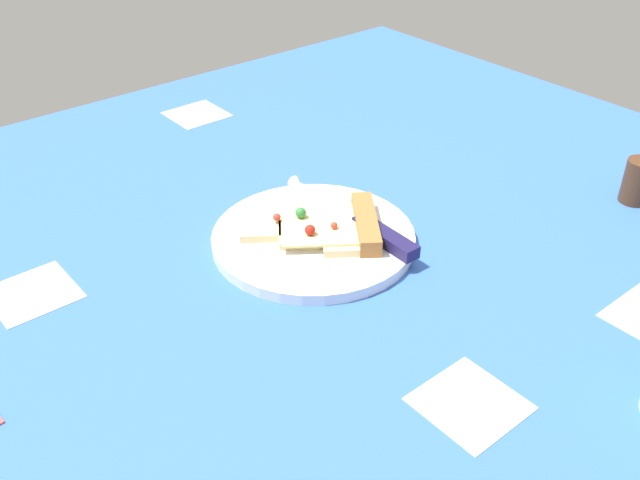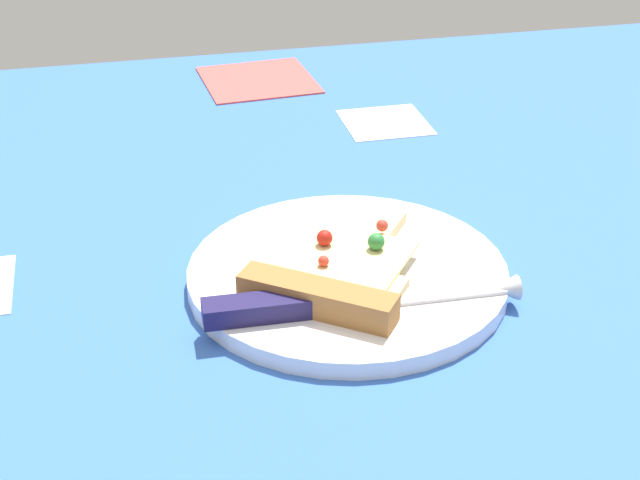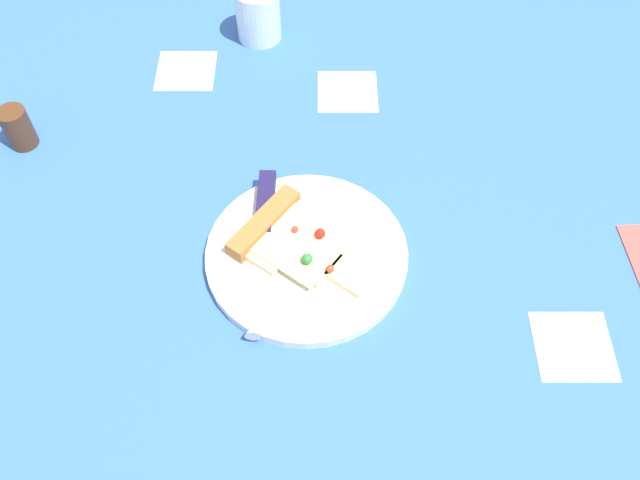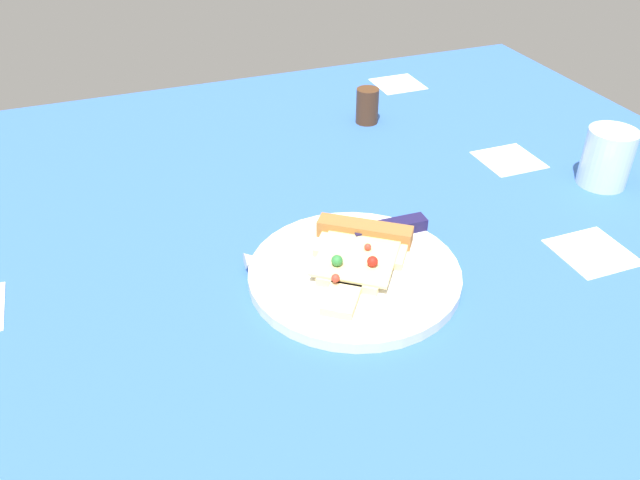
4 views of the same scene
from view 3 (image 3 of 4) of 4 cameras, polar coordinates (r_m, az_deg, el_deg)
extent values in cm
cube|color=#3360B7|center=(90.71, -4.57, -0.11)|extent=(127.70, 127.70, 3.00)
cube|color=white|center=(107.23, 2.19, 12.14)|extent=(9.00, 9.00, 0.20)
cube|color=white|center=(86.20, 20.16, -8.26)|extent=(9.00, 9.00, 0.20)
cube|color=white|center=(112.61, -11.13, 13.52)|extent=(9.00, 9.00, 0.20)
cylinder|color=silver|center=(86.51, -1.19, -1.27)|extent=(25.41, 25.41, 1.43)
cube|color=beige|center=(86.99, -3.31, 0.47)|extent=(11.36, 12.41, 1.00)
cube|color=beige|center=(84.99, -0.39, -1.31)|extent=(8.78, 9.12, 1.00)
cube|color=beige|center=(83.44, 2.37, -3.00)|extent=(6.32, 5.98, 1.00)
cube|color=#EDD88C|center=(85.33, -1.75, -0.24)|extent=(13.51, 13.34, 0.30)
cube|color=#9E6633|center=(87.73, -4.86, 1.64)|extent=(9.22, 11.20, 2.20)
sphere|color=red|center=(85.86, -2.15, 0.90)|extent=(0.86, 0.86, 0.86)
sphere|color=red|center=(82.40, 0.78, -2.39)|extent=(0.99, 0.99, 0.99)
sphere|color=#2D7A38|center=(82.96, -1.14, -1.57)|extent=(1.37, 1.37, 1.37)
sphere|color=#B21E14|center=(85.15, -0.06, 0.55)|extent=(1.29, 1.29, 1.29)
cube|color=silver|center=(83.48, -5.25, -3.71)|extent=(2.30, 12.05, 0.30)
cone|color=silver|center=(80.53, -5.58, -7.35)|extent=(2.05, 2.05, 2.00)
cube|color=#1E1947|center=(89.77, -4.70, 3.05)|extent=(2.45, 10.05, 1.60)
cylinder|color=silver|center=(114.92, -5.26, 18.16)|extent=(7.07, 7.07, 8.60)
cylinder|color=#4C2D19|center=(106.07, -23.84, 8.47)|extent=(3.94, 3.94, 6.18)
camera|label=1|loc=(1.18, 29.47, 38.96)|focal=40.24mm
camera|label=2|loc=(0.97, -45.88, 21.06)|focal=54.30mm
camera|label=4|loc=(0.63, 57.93, 4.19)|focal=35.92mm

